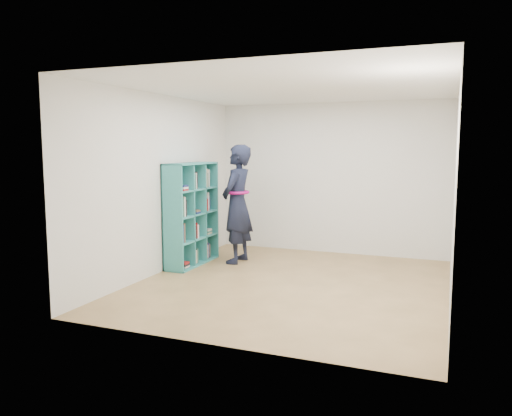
% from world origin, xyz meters
% --- Properties ---
extents(floor, '(4.50, 4.50, 0.00)m').
position_xyz_m(floor, '(0.00, 0.00, 0.00)').
color(floor, olive).
rests_on(floor, ground).
extents(ceiling, '(4.50, 4.50, 0.00)m').
position_xyz_m(ceiling, '(0.00, 0.00, 2.60)').
color(ceiling, white).
rests_on(ceiling, wall_back).
extents(wall_left, '(0.02, 4.50, 2.60)m').
position_xyz_m(wall_left, '(-2.00, 0.00, 1.30)').
color(wall_left, silver).
rests_on(wall_left, floor).
extents(wall_right, '(0.02, 4.50, 2.60)m').
position_xyz_m(wall_right, '(2.00, 0.00, 1.30)').
color(wall_right, silver).
rests_on(wall_right, floor).
extents(wall_back, '(4.00, 0.02, 2.60)m').
position_xyz_m(wall_back, '(0.00, 2.25, 1.30)').
color(wall_back, silver).
rests_on(wall_back, floor).
extents(wall_front, '(4.00, 0.02, 2.60)m').
position_xyz_m(wall_front, '(0.00, -2.25, 1.30)').
color(wall_front, silver).
rests_on(wall_front, floor).
extents(bookshelf, '(0.35, 1.20, 1.60)m').
position_xyz_m(bookshelf, '(-1.84, 0.57, 0.78)').
color(bookshelf, teal).
rests_on(bookshelf, floor).
extents(person, '(0.46, 0.69, 1.88)m').
position_xyz_m(person, '(-1.20, 0.95, 0.94)').
color(person, black).
rests_on(person, floor).
extents(smartphone, '(0.04, 0.10, 0.14)m').
position_xyz_m(smartphone, '(-1.35, 1.02, 1.07)').
color(smartphone, silver).
rests_on(smartphone, person).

